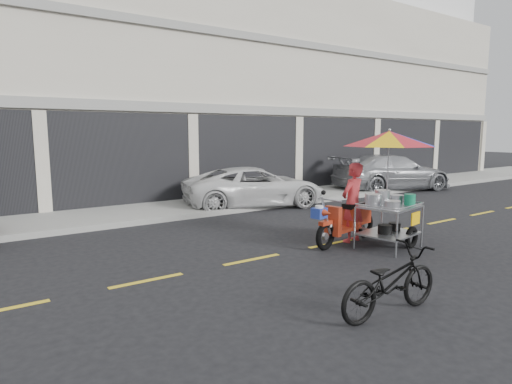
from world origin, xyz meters
TOP-DOWN VIEW (x-y plane):
  - ground at (0.00, 0.00)m, footprint 90.00×90.00m
  - sidewalk at (0.00, 5.50)m, footprint 45.00×3.00m
  - shophouse_block at (2.82, 10.59)m, footprint 36.00×8.11m
  - centerline at (0.00, 0.00)m, footprint 42.00×0.10m
  - white_pickup at (1.25, 4.70)m, footprint 4.83×3.05m
  - silver_pickup at (7.88, 4.70)m, footprint 5.27×3.05m
  - near_bicycle at (-1.87, -2.97)m, footprint 1.70×0.64m
  - food_vendor_rig at (0.66, -0.54)m, footprint 2.65×2.15m

SIDE VIEW (x-z plane):
  - ground at x=0.00m, z-range 0.00..0.00m
  - centerline at x=0.00m, z-range 0.00..0.01m
  - sidewalk at x=0.00m, z-range 0.00..0.15m
  - near_bicycle at x=-1.87m, z-range 0.00..0.89m
  - white_pickup at x=1.25m, z-range 0.00..1.24m
  - silver_pickup at x=7.88m, z-range 0.00..1.44m
  - food_vendor_rig at x=0.66m, z-range 0.31..2.72m
  - shophouse_block at x=2.82m, z-range -0.96..9.44m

